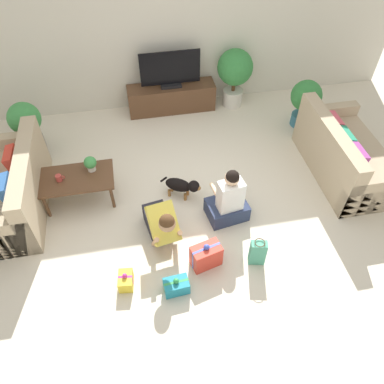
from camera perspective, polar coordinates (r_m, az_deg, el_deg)
The scene contains 19 objects.
ground_plane at distance 5.25m, azimuth -0.35°, elevation -2.28°, with size 16.00×16.00×0.00m, color beige.
wall_back at distance 6.58m, azimuth -4.99°, elevation 23.00°, with size 8.40×0.06×2.60m.
sofa_left at distance 5.59m, azimuth -26.00°, elevation 0.07°, with size 0.95×1.75×0.87m.
sofa_right at distance 5.97m, azimuth 22.19°, elevation 5.13°, with size 0.95×1.75×0.87m.
coffee_table at distance 5.30m, azimuth -17.14°, elevation 1.75°, with size 0.99×0.58×0.43m.
tv_console at distance 6.87m, azimuth -3.14°, elevation 14.12°, with size 1.53×0.39×0.48m.
tv at distance 6.60m, azimuth -3.34°, elevation 17.88°, with size 1.02×0.20×0.63m.
potted_plant_corner_left at distance 6.34m, azimuth -23.95°, elevation 9.51°, with size 0.49×0.49×0.85m.
potted_plant_back_right at distance 6.82m, azimuth 6.53°, elevation 17.76°, with size 0.62×0.62×1.05m.
potted_plant_corner_right at distance 6.62m, azimuth 16.90°, elevation 13.36°, with size 0.51×0.51×0.82m.
person_kneeling at distance 4.65m, azimuth -4.69°, elevation -4.66°, with size 0.44×0.81×0.78m.
person_sitting at distance 4.92m, azimuth 5.57°, elevation -1.40°, with size 0.58×0.53×0.88m.
dog at distance 5.22m, azimuth -1.50°, elevation 0.98°, with size 0.54×0.36×0.34m.
gift_box_a at distance 4.45m, azimuth -2.40°, elevation -14.09°, with size 0.30×0.21×0.24m.
gift_box_b at distance 4.55m, azimuth -10.05°, elevation -13.13°, with size 0.19×0.25×0.23m.
gift_box_c at distance 4.57m, azimuth 2.16°, elevation -9.68°, with size 0.40×0.29×0.38m.
gift_bag_a at distance 4.63m, azimuth 9.97°, elevation -9.07°, with size 0.21×0.15×0.41m.
mug at distance 5.27m, azimuth -19.60°, elevation 2.03°, with size 0.12×0.08×0.09m.
tabletop_plant at distance 5.24m, azimuth -15.24°, elevation 4.24°, with size 0.17×0.17×0.22m.
Camera 1 is at (-0.61, -3.34, 4.00)m, focal length 35.00 mm.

